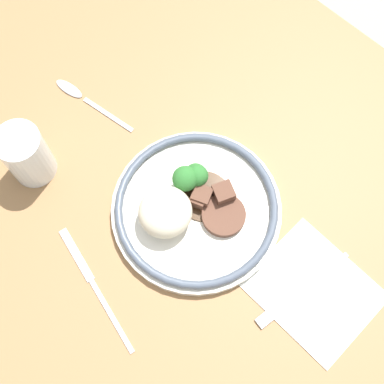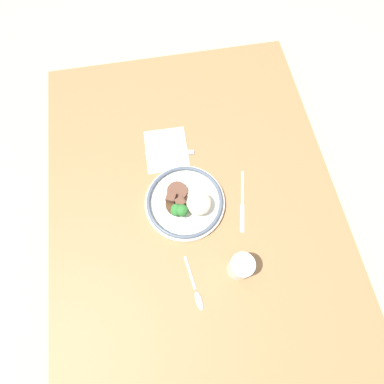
# 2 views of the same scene
# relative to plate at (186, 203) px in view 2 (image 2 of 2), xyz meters

# --- Properties ---
(ground_plane) EXTENTS (8.00, 8.00, 0.00)m
(ground_plane) POSITION_rel_plate_xyz_m (0.04, 0.03, -0.07)
(ground_plane) COLOR tan
(dining_table) EXTENTS (1.34, 0.92, 0.05)m
(dining_table) POSITION_rel_plate_xyz_m (0.04, 0.03, -0.04)
(dining_table) COLOR olive
(dining_table) RESTS_ON ground
(napkin) EXTENTS (0.17, 0.15, 0.00)m
(napkin) POSITION_rel_plate_xyz_m (-0.21, -0.03, -0.02)
(napkin) COLOR silver
(napkin) RESTS_ON dining_table
(plate) EXTENTS (0.25, 0.25, 0.07)m
(plate) POSITION_rel_plate_xyz_m (0.00, 0.00, 0.00)
(plate) COLOR silver
(plate) RESTS_ON dining_table
(juice_glass) EXTENTS (0.07, 0.07, 0.10)m
(juice_glass) POSITION_rel_plate_xyz_m (0.22, 0.12, 0.02)
(juice_glass) COLOR #F4AD19
(juice_glass) RESTS_ON dining_table
(fork) EXTENTS (0.04, 0.17, 0.00)m
(fork) POSITION_rel_plate_xyz_m (-0.19, -0.01, -0.02)
(fork) COLOR silver
(fork) RESTS_ON napkin
(knife) EXTENTS (0.20, 0.06, 0.00)m
(knife) POSITION_rel_plate_xyz_m (0.03, 0.18, -0.02)
(knife) COLOR silver
(knife) RESTS_ON dining_table
(spoon) EXTENTS (0.16, 0.03, 0.01)m
(spoon) POSITION_rel_plate_xyz_m (0.27, -0.02, -0.02)
(spoon) COLOR silver
(spoon) RESTS_ON dining_table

